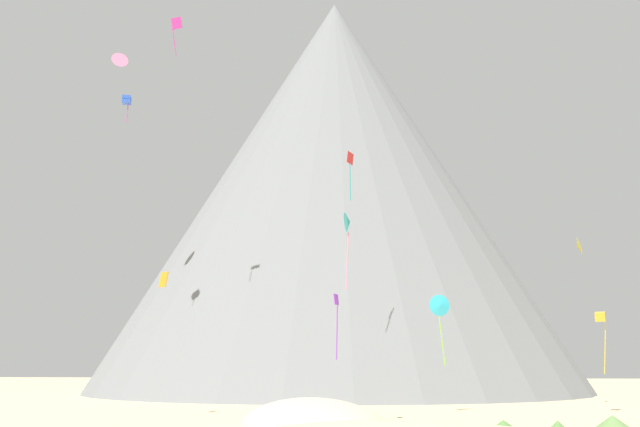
# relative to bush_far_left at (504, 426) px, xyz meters

# --- Properties ---
(bush_far_left) EXTENTS (2.30, 2.30, 0.71)m
(bush_far_left) POSITION_rel_bush_far_left_xyz_m (0.00, 0.00, 0.00)
(bush_far_left) COLOR #568442
(bush_far_left) RESTS_ON ground_plane
(bush_low_patch) EXTENTS (2.74, 2.74, 0.91)m
(bush_low_patch) POSITION_rel_bush_far_left_xyz_m (6.74, 1.86, 0.10)
(bush_low_patch) COLOR #668C4C
(bush_low_patch) RESTS_ON ground_plane
(rock_massif) EXTENTS (104.06, 104.06, 64.19)m
(rock_massif) POSITION_rel_bush_far_left_xyz_m (-16.60, 63.07, 29.43)
(rock_massif) COLOR slate
(rock_massif) RESTS_ON ground_plane
(kite_cyan_low) EXTENTS (1.80, 0.78, 6.05)m
(kite_cyan_low) POSITION_rel_bush_far_left_xyz_m (-2.75, 16.95, 8.47)
(kite_cyan_low) COLOR #33BCDB
(kite_red_mid) EXTENTS (0.67, 1.04, 5.13)m
(kite_red_mid) POSITION_rel_bush_far_left_xyz_m (-11.02, 24.34, 23.79)
(kite_red_mid) COLOR red
(kite_orange_low) EXTENTS (0.77, 0.57, 1.25)m
(kite_orange_low) POSITION_rel_bush_far_left_xyz_m (-24.92, 9.45, 10.27)
(kite_orange_low) COLOR orange
(kite_blue_high) EXTENTS (1.14, 1.14, 3.01)m
(kite_blue_high) POSITION_rel_bush_far_left_xyz_m (-35.91, 25.08, 32.32)
(kite_blue_high) COLOR blue
(kite_pink_high) EXTENTS (2.12, 1.75, 2.01)m
(kite_pink_high) POSITION_rel_bush_far_left_xyz_m (-39.19, 29.75, 39.40)
(kite_pink_high) COLOR pink
(kite_yellow_mid) EXTENTS (1.21, 1.97, 1.87)m
(kite_yellow_mid) POSITION_rel_bush_far_left_xyz_m (12.06, 29.12, 15.54)
(kite_yellow_mid) COLOR yellow
(kite_violet_low) EXTENTS (0.37, 0.68, 4.80)m
(kite_violet_low) POSITION_rel_bush_far_left_xyz_m (-10.73, 7.34, 7.24)
(kite_violet_low) COLOR purple
(kite_gold_low) EXTENTS (1.05, 1.09, 5.28)m
(kite_gold_low) POSITION_rel_bush_far_left_xyz_m (10.88, 18.55, 7.47)
(kite_gold_low) COLOR gold
(kite_teal_low) EXTENTS (0.80, 1.47, 5.45)m
(kite_teal_low) POSITION_rel_bush_far_left_xyz_m (-9.45, 3.02, 13.17)
(kite_teal_low) COLOR teal
(kite_magenta_high) EXTENTS (1.23, 0.43, 4.33)m
(kite_magenta_high) POSITION_rel_bush_far_left_xyz_m (-29.30, 21.51, 38.91)
(kite_magenta_high) COLOR #D1339E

